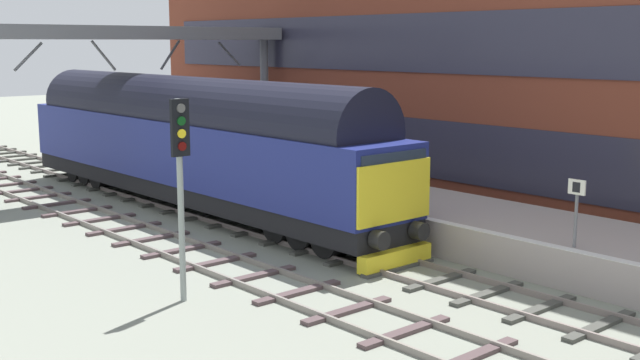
{
  "coord_description": "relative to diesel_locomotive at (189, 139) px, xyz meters",
  "views": [
    {
      "loc": [
        -14.7,
        -17.27,
        5.85
      ],
      "look_at": [
        0.2,
        -0.24,
        1.91
      ],
      "focal_mm": 44.62,
      "sensor_mm": 36.0,
      "label": 1
    }
  ],
  "objects": [
    {
      "name": "track_adjacent_west",
      "position": [
        -3.29,
        -6.51,
        -2.43
      ],
      "size": [
        2.5,
        60.0,
        0.15
      ],
      "color": "gray",
      "rests_on": "ground"
    },
    {
      "name": "overhead_footbridge",
      "position": [
        0.41,
        4.15,
        3.35
      ],
      "size": [
        12.58,
        2.0,
        6.44
      ],
      "color": "slate",
      "rests_on": "ground"
    },
    {
      "name": "waiting_passenger",
      "position": [
        3.63,
        0.73,
        -0.5
      ],
      "size": [
        0.4,
        0.5,
        1.64
      ],
      "rotation": [
        0.0,
        0.0,
        1.77
      ],
      "color": "#2F2434",
      "rests_on": "station_platform"
    },
    {
      "name": "ground_plane",
      "position": [
        -0.0,
        -6.51,
        -2.49
      ],
      "size": [
        140.0,
        140.0,
        0.0
      ],
      "primitive_type": "plane",
      "color": "gray",
      "rests_on": "ground"
    },
    {
      "name": "track_main",
      "position": [
        -0.0,
        -6.51,
        -2.43
      ],
      "size": [
        2.5,
        60.0,
        0.15
      ],
      "color": "gray",
      "rests_on": "ground"
    },
    {
      "name": "signal_post_near",
      "position": [
        -5.56,
        -8.62,
        0.52
      ],
      "size": [
        0.44,
        0.22,
        4.62
      ],
      "color": "gray",
      "rests_on": "ground"
    },
    {
      "name": "platform_number_sign",
      "position": [
        2.01,
        -13.91,
        -0.38
      ],
      "size": [
        0.1,
        0.44,
        1.64
      ],
      "color": "slate",
      "rests_on": "station_platform"
    },
    {
      "name": "station_platform",
      "position": [
        3.6,
        -6.51,
        -1.99
      ],
      "size": [
        4.0,
        44.0,
        1.01
      ],
      "color": "#A69B97",
      "rests_on": "ground"
    },
    {
      "name": "diesel_locomotive",
      "position": [
        0.0,
        0.0,
        0.0
      ],
      "size": [
        2.74,
        20.23,
        4.68
      ],
      "color": "black",
      "rests_on": "ground"
    }
  ]
}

